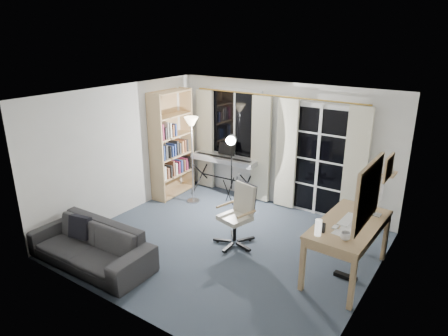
{
  "coord_description": "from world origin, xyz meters",
  "views": [
    {
      "loc": [
        3.22,
        -4.7,
        3.29
      ],
      "look_at": [
        -0.23,
        0.35,
        1.17
      ],
      "focal_mm": 32.0,
      "sensor_mm": 36.0,
      "label": 1
    }
  ],
  "objects_px": {
    "office_chair": "(240,209)",
    "desk": "(349,229)",
    "keyboard_piano": "(224,160)",
    "studio_light": "(231,148)",
    "bookshelf": "(170,147)",
    "monitor": "(376,195)",
    "sofa": "(88,239)",
    "mug": "(346,235)",
    "torchiere_lamp": "(192,135)"
  },
  "relations": [
    {
      "from": "office_chair",
      "to": "monitor",
      "type": "distance_m",
      "value": 2.05
    },
    {
      "from": "studio_light",
      "to": "office_chair",
      "type": "xyz_separation_m",
      "value": [
        0.92,
        -1.14,
        -0.59
      ]
    },
    {
      "from": "mug",
      "to": "bookshelf",
      "type": "bearing_deg",
      "value": 161.73
    },
    {
      "from": "mug",
      "to": "sofa",
      "type": "distance_m",
      "value": 3.62
    },
    {
      "from": "bookshelf",
      "to": "keyboard_piano",
      "type": "bearing_deg",
      "value": 25.73
    },
    {
      "from": "torchiere_lamp",
      "to": "keyboard_piano",
      "type": "distance_m",
      "value": 0.93
    },
    {
      "from": "mug",
      "to": "sofa",
      "type": "xyz_separation_m",
      "value": [
        -3.33,
        -1.36,
        -0.47
      ]
    },
    {
      "from": "office_chair",
      "to": "monitor",
      "type": "bearing_deg",
      "value": 30.14
    },
    {
      "from": "office_chair",
      "to": "monitor",
      "type": "height_order",
      "value": "monitor"
    },
    {
      "from": "desk",
      "to": "mug",
      "type": "height_order",
      "value": "mug"
    },
    {
      "from": "studio_light",
      "to": "office_chair",
      "type": "bearing_deg",
      "value": -75.21
    },
    {
      "from": "mug",
      "to": "keyboard_piano",
      "type": "bearing_deg",
      "value": 148.84
    },
    {
      "from": "torchiere_lamp",
      "to": "mug",
      "type": "xyz_separation_m",
      "value": [
        3.46,
        -1.27,
        -0.53
      ]
    },
    {
      "from": "office_chair",
      "to": "sofa",
      "type": "relative_size",
      "value": 0.49
    },
    {
      "from": "bookshelf",
      "to": "studio_light",
      "type": "xyz_separation_m",
      "value": [
        1.37,
        0.21,
        0.14
      ]
    },
    {
      "from": "bookshelf",
      "to": "torchiere_lamp",
      "type": "relative_size",
      "value": 1.25
    },
    {
      "from": "torchiere_lamp",
      "to": "sofa",
      "type": "distance_m",
      "value": 2.82
    },
    {
      "from": "bookshelf",
      "to": "desk",
      "type": "distance_m",
      "value": 4.11
    },
    {
      "from": "torchiere_lamp",
      "to": "keyboard_piano",
      "type": "xyz_separation_m",
      "value": [
        0.34,
        0.61,
        -0.62
      ]
    },
    {
      "from": "bookshelf",
      "to": "keyboard_piano",
      "type": "xyz_separation_m",
      "value": [
        0.99,
        0.53,
        -0.25
      ]
    },
    {
      "from": "keyboard_piano",
      "to": "studio_light",
      "type": "height_order",
      "value": "studio_light"
    },
    {
      "from": "desk",
      "to": "monitor",
      "type": "xyz_separation_m",
      "value": [
        0.2,
        0.45,
        0.4
      ]
    },
    {
      "from": "desk",
      "to": "office_chair",
      "type": "bearing_deg",
      "value": -175.23
    },
    {
      "from": "office_chair",
      "to": "desk",
      "type": "xyz_separation_m",
      "value": [
        1.71,
        0.08,
        0.12
      ]
    },
    {
      "from": "torchiere_lamp",
      "to": "mug",
      "type": "height_order",
      "value": "torchiere_lamp"
    },
    {
      "from": "studio_light",
      "to": "bookshelf",
      "type": "bearing_deg",
      "value": 164.51
    },
    {
      "from": "keyboard_piano",
      "to": "torchiere_lamp",
      "type": "bearing_deg",
      "value": -121.52
    },
    {
      "from": "studio_light",
      "to": "torchiere_lamp",
      "type": "bearing_deg",
      "value": 177.8
    },
    {
      "from": "bookshelf",
      "to": "mug",
      "type": "distance_m",
      "value": 4.33
    },
    {
      "from": "bookshelf",
      "to": "sofa",
      "type": "xyz_separation_m",
      "value": [
        0.78,
        -2.71,
        -0.64
      ]
    },
    {
      "from": "keyboard_piano",
      "to": "sofa",
      "type": "height_order",
      "value": "keyboard_piano"
    },
    {
      "from": "desk",
      "to": "sofa",
      "type": "relative_size",
      "value": 0.75
    },
    {
      "from": "keyboard_piano",
      "to": "desk",
      "type": "bearing_deg",
      "value": -27.48
    },
    {
      "from": "bookshelf",
      "to": "office_chair",
      "type": "distance_m",
      "value": 2.52
    },
    {
      "from": "desk",
      "to": "mug",
      "type": "bearing_deg",
      "value": -76.52
    },
    {
      "from": "office_chair",
      "to": "mug",
      "type": "height_order",
      "value": "office_chair"
    },
    {
      "from": "studio_light",
      "to": "desk",
      "type": "xyz_separation_m",
      "value": [
        2.64,
        -1.07,
        -0.47
      ]
    },
    {
      "from": "studio_light",
      "to": "sofa",
      "type": "bearing_deg",
      "value": -125.57
    },
    {
      "from": "desk",
      "to": "sofa",
      "type": "distance_m",
      "value": 3.73
    },
    {
      "from": "studio_light",
      "to": "office_chair",
      "type": "distance_m",
      "value": 1.58
    },
    {
      "from": "office_chair",
      "to": "sofa",
      "type": "xyz_separation_m",
      "value": [
        -1.51,
        -1.78,
        -0.19
      ]
    },
    {
      "from": "keyboard_piano",
      "to": "studio_light",
      "type": "xyz_separation_m",
      "value": [
        0.39,
        -0.32,
        0.39
      ]
    },
    {
      "from": "office_chair",
      "to": "mug",
      "type": "distance_m",
      "value": 1.88
    },
    {
      "from": "torchiere_lamp",
      "to": "mug",
      "type": "bearing_deg",
      "value": -20.23
    },
    {
      "from": "monitor",
      "to": "mug",
      "type": "xyz_separation_m",
      "value": [
        -0.1,
        -0.95,
        -0.24
      ]
    },
    {
      "from": "studio_light",
      "to": "monitor",
      "type": "xyz_separation_m",
      "value": [
        2.83,
        -0.62,
        -0.07
      ]
    },
    {
      "from": "mug",
      "to": "torchiere_lamp",
      "type": "bearing_deg",
      "value": 159.77
    },
    {
      "from": "bookshelf",
      "to": "mug",
      "type": "xyz_separation_m",
      "value": [
        4.11,
        -1.36,
        -0.16
      ]
    },
    {
      "from": "bookshelf",
      "to": "desk",
      "type": "bearing_deg",
      "value": -14.66
    },
    {
      "from": "office_chair",
      "to": "mug",
      "type": "relative_size",
      "value": 7.57
    }
  ]
}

